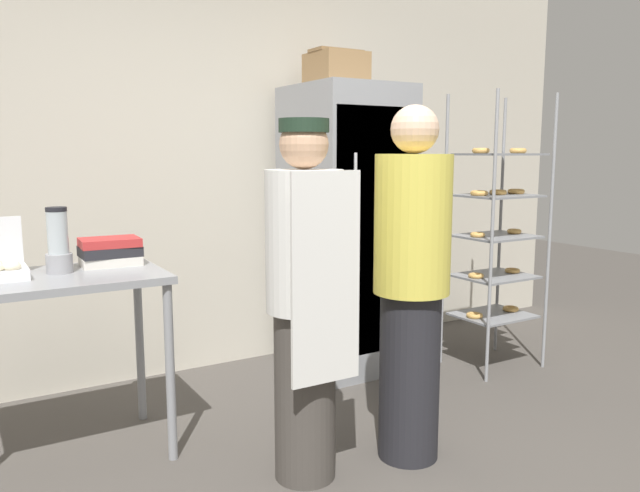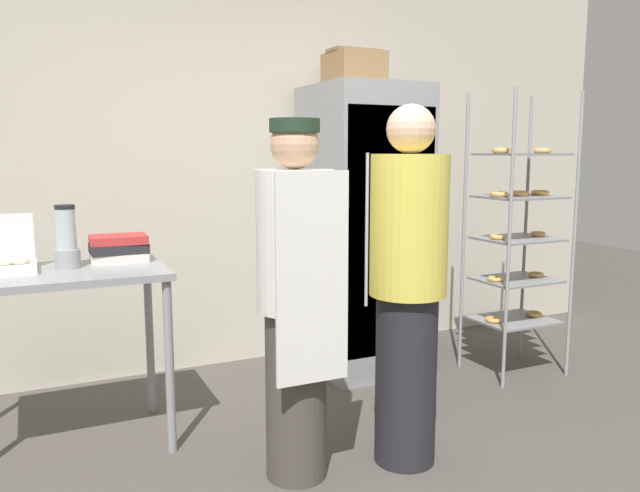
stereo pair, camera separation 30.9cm
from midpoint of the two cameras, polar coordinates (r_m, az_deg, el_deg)
back_wall at (r=4.33m, az=-6.15°, el=7.81°), size 6.40×0.12×2.82m
refrigerator at (r=4.20m, az=6.04°, el=1.47°), size 0.67×0.77×1.89m
baking_rack at (r=4.32m, az=19.62°, el=0.87°), size 0.56×0.46×1.84m
prep_counter at (r=3.20m, az=-20.80°, el=-4.26°), size 1.07×0.62×0.90m
donut_box at (r=3.21m, az=-24.48°, el=-1.45°), size 0.27×0.23×0.27m
blender_pitcher at (r=3.22m, az=-19.67°, el=0.49°), size 0.12×0.12×0.31m
binder_stack at (r=3.36m, az=-15.46°, el=-0.22°), size 0.29×0.22×0.14m
cardboard_storage_box at (r=4.25m, az=5.30°, el=15.87°), size 0.33×0.34×0.23m
person_baker at (r=2.73m, az=1.04°, el=-4.72°), size 0.34×0.36×1.60m
person_customer at (r=2.92m, az=11.05°, el=-3.60°), size 0.36×0.36×1.67m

